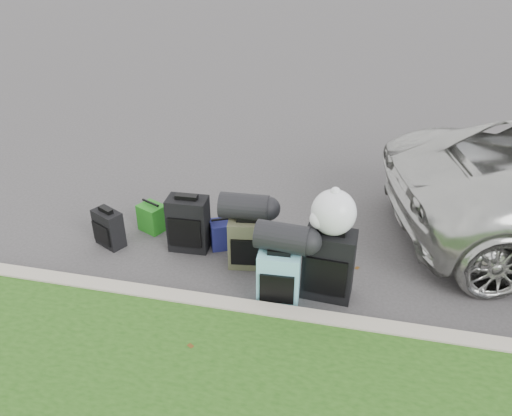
% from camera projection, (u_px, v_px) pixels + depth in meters
% --- Properties ---
extents(ground, '(120.00, 120.00, 0.00)m').
position_uv_depth(ground, '(261.00, 258.00, 5.79)').
color(ground, '#383535').
rests_on(ground, ground).
extents(curb, '(120.00, 0.18, 0.15)m').
position_uv_depth(curb, '(239.00, 310.00, 4.91)').
color(curb, '#9E937F').
rests_on(curb, ground).
extents(suitcase_small_black, '(0.41, 0.34, 0.45)m').
position_uv_depth(suitcase_small_black, '(109.00, 228.00, 5.93)').
color(suitcase_small_black, black).
rests_on(suitcase_small_black, ground).
extents(suitcase_large_black_left, '(0.47, 0.30, 0.67)m').
position_uv_depth(suitcase_large_black_left, '(189.00, 224.00, 5.82)').
color(suitcase_large_black_left, black).
rests_on(suitcase_large_black_left, ground).
extents(suitcase_olive, '(0.45, 0.32, 0.58)m').
position_uv_depth(suitcase_olive, '(248.00, 243.00, 5.55)').
color(suitcase_olive, '#3D3E29').
rests_on(suitcase_olive, ground).
extents(suitcase_teal, '(0.43, 0.27, 0.59)m').
position_uv_depth(suitcase_teal, '(279.00, 278.00, 4.98)').
color(suitcase_teal, '#5998A4').
rests_on(suitcase_teal, ground).
extents(suitcase_large_black_right, '(0.52, 0.34, 0.75)m').
position_uv_depth(suitcase_large_black_right, '(329.00, 265.00, 5.05)').
color(suitcase_large_black_right, black).
rests_on(suitcase_large_black_right, ground).
extents(tote_green, '(0.38, 0.35, 0.35)m').
position_uv_depth(tote_green, '(152.00, 218.00, 6.26)').
color(tote_green, '#20771A').
rests_on(tote_green, ground).
extents(tote_navy, '(0.38, 0.35, 0.33)m').
position_uv_depth(tote_navy, '(224.00, 234.00, 5.94)').
color(tote_navy, navy).
rests_on(tote_navy, ground).
extents(duffel_left, '(0.55, 0.31, 0.29)m').
position_uv_depth(duffel_left, '(244.00, 206.00, 5.39)').
color(duffel_left, black).
rests_on(duffel_left, suitcase_olive).
extents(duffel_right, '(0.54, 0.33, 0.29)m').
position_uv_depth(duffel_right, '(282.00, 237.00, 4.83)').
color(duffel_right, black).
rests_on(duffel_right, suitcase_teal).
extents(trash_bag, '(0.44, 0.44, 0.44)m').
position_uv_depth(trash_bag, '(334.00, 212.00, 4.78)').
color(trash_bag, white).
rests_on(trash_bag, suitcase_large_black_right).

